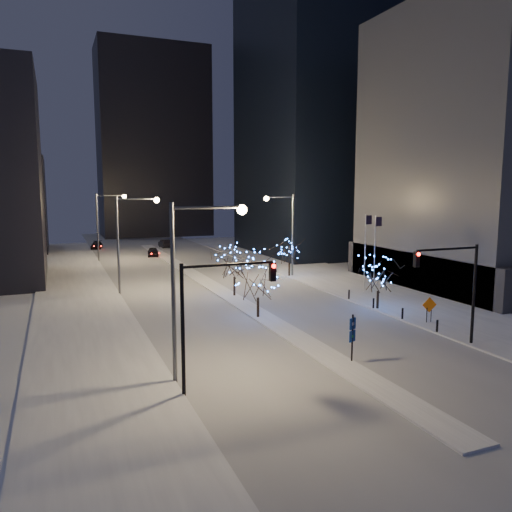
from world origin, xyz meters
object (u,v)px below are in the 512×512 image
traffic_signal_east (457,279)px  holiday_tree_plaza_far (289,252)px  street_lamp_w_near (192,266)px  holiday_tree_plaza_near (378,275)px  car_near (153,252)px  holiday_tree_median_far (234,262)px  traffic_signal_west (212,304)px  street_lamp_east (286,224)px  wayfinding_sign (352,333)px  construction_sign (429,307)px  holiday_tree_median_near (258,278)px  car_mid (165,244)px  street_lamp_w_far (105,217)px  car_far (97,245)px  street_lamp_w_mid (128,231)px

traffic_signal_east → holiday_tree_plaza_far: size_ratio=1.50×
street_lamp_w_near → holiday_tree_plaza_near: 22.04m
street_lamp_w_near → car_near: 53.61m
holiday_tree_median_far → holiday_tree_plaza_near: 14.07m
traffic_signal_west → holiday_tree_median_far: 23.52m
street_lamp_east → car_near: size_ratio=2.43×
holiday_tree_median_far → wayfinding_sign: holiday_tree_median_far is taller
holiday_tree_plaza_near → street_lamp_east: bearing=91.3°
holiday_tree_median_far → wayfinding_sign: 20.78m
construction_sign → wayfinding_sign: bearing=-142.8°
car_near → holiday_tree_plaza_far: (12.00, -24.95, 2.43)m
wayfinding_sign → street_lamp_east: bearing=50.7°
car_near → traffic_signal_east: bearing=-69.4°
traffic_signal_east → holiday_tree_median_near: bearing=128.1°
holiday_tree_median_far → holiday_tree_plaza_near: size_ratio=1.11×
traffic_signal_east → car_mid: bearing=95.5°
street_lamp_w_far → traffic_signal_west: (0.50, -52.00, -1.74)m
street_lamp_east → car_mid: size_ratio=2.27×
street_lamp_w_near → car_far: (-0.06, 66.64, -5.86)m
car_near → construction_sign: bearing=-65.4°
car_near → construction_sign: 50.11m
street_lamp_w_mid → traffic_signal_west: (0.50, -27.00, -1.74)m
holiday_tree_median_near → holiday_tree_plaza_far: 20.06m
street_lamp_w_far → holiday_tree_plaza_near: 44.76m
car_near → holiday_tree_plaza_near: (12.00, -42.95, 2.42)m
street_lamp_east → traffic_signal_east: (-1.14, -29.00, -1.69)m
car_near → construction_sign: (13.00, -48.38, 0.67)m
holiday_tree_plaza_near → street_lamp_w_far: bearing=115.8°
car_mid → holiday_tree_plaza_near: holiday_tree_plaza_near is taller
holiday_tree_plaza_far → holiday_tree_median_near: bearing=-123.3°
car_near → car_far: car_near is taller
car_near → wayfinding_sign: (2.34, -53.77, 1.19)m
street_lamp_w_far → holiday_tree_median_near: 39.97m
car_far → holiday_tree_plaza_far: holiday_tree_plaza_far is taller
street_lamp_w_near → street_lamp_w_far: (0.00, 50.00, 0.00)m
street_lamp_east → car_far: 43.49m
street_lamp_east → wayfinding_sign: (-9.24, -29.00, -4.56)m
street_lamp_w_mid → construction_sign: (20.44, -20.61, -5.13)m
car_near → holiday_tree_median_far: (2.00, -33.06, 2.81)m
street_lamp_w_near → car_near: street_lamp_w_near is taller
traffic_signal_east → wayfinding_sign: 8.59m
car_mid → holiday_tree_plaza_far: (7.79, -36.09, 2.40)m
car_near → wayfinding_sign: bearing=-77.9°
car_near → holiday_tree_median_near: size_ratio=0.78×
traffic_signal_west → car_mid: size_ratio=1.59×
street_lamp_w_near → holiday_tree_median_far: size_ratio=1.93×
traffic_signal_east → holiday_tree_median_far: size_ratio=1.35×
car_near → holiday_tree_median_far: 33.24m
street_lamp_w_near → holiday_tree_plaza_near: bearing=26.8°
holiday_tree_median_far → construction_sign: holiday_tree_median_far is taller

